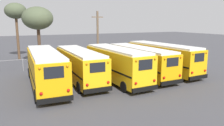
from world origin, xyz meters
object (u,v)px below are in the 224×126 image
(school_bus_1, at_px, (79,64))
(school_bus_3, at_px, (140,60))
(utility_pole, at_px, (98,35))
(school_bus_2, at_px, (116,63))
(bare_tree_0, at_px, (38,19))
(bare_tree_1, at_px, (16,12))
(school_bus_4, at_px, (162,57))
(school_bus_0, at_px, (45,67))

(school_bus_1, relative_size, school_bus_3, 0.97)
(school_bus_3, bearing_deg, utility_pole, 90.91)
(school_bus_2, height_order, bare_tree_0, bare_tree_0)
(school_bus_2, xyz_separation_m, bare_tree_1, (-7.83, 18.18, 5.46))
(bare_tree_0, bearing_deg, school_bus_4, -41.73)
(school_bus_2, relative_size, utility_pole, 1.31)
(school_bus_2, distance_m, bare_tree_0, 13.97)
(utility_pole, bearing_deg, school_bus_2, -104.12)
(school_bus_0, height_order, school_bus_1, school_bus_0)
(school_bus_1, relative_size, utility_pole, 1.36)
(school_bus_2, bearing_deg, school_bus_1, 155.23)
(school_bus_4, relative_size, bare_tree_0, 1.37)
(bare_tree_1, bearing_deg, school_bus_3, -57.26)
(school_bus_1, bearing_deg, utility_pole, 59.44)
(school_bus_4, height_order, bare_tree_0, bare_tree_0)
(school_bus_2, xyz_separation_m, bare_tree_0, (-5.51, 12.06, 4.39))
(school_bus_0, height_order, utility_pole, utility_pole)
(school_bus_0, distance_m, bare_tree_1, 17.90)
(school_bus_1, distance_m, bare_tree_1, 18.14)
(school_bus_3, distance_m, school_bus_4, 3.31)
(bare_tree_1, bearing_deg, school_bus_0, -85.74)
(school_bus_2, bearing_deg, school_bus_4, 11.17)
(school_bus_0, xyz_separation_m, school_bus_2, (6.57, -1.18, 0.01))
(school_bus_1, height_order, school_bus_4, school_bus_4)
(school_bus_1, bearing_deg, bare_tree_1, 105.27)
(school_bus_2, distance_m, bare_tree_1, 20.53)
(school_bus_1, xyz_separation_m, school_bus_2, (3.28, -1.52, 0.09))
(school_bus_0, bearing_deg, utility_pole, 49.07)
(school_bus_0, bearing_deg, school_bus_2, -10.18)
(school_bus_2, height_order, school_bus_4, school_bus_2)
(school_bus_1, height_order, bare_tree_1, bare_tree_1)
(school_bus_0, relative_size, school_bus_4, 1.02)
(school_bus_4, relative_size, utility_pole, 1.45)
(school_bus_4, xyz_separation_m, bare_tree_1, (-14.40, 16.88, 5.47))
(school_bus_0, distance_m, school_bus_2, 6.67)
(school_bus_2, height_order, bare_tree_1, bare_tree_1)
(school_bus_2, bearing_deg, utility_pole, 75.88)
(school_bus_0, xyz_separation_m, school_bus_4, (13.13, 0.12, -0.00))
(school_bus_3, relative_size, bare_tree_0, 1.33)
(school_bus_3, height_order, utility_pole, utility_pole)
(school_bus_3, height_order, bare_tree_1, bare_tree_1)
(school_bus_3, relative_size, school_bus_4, 0.97)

